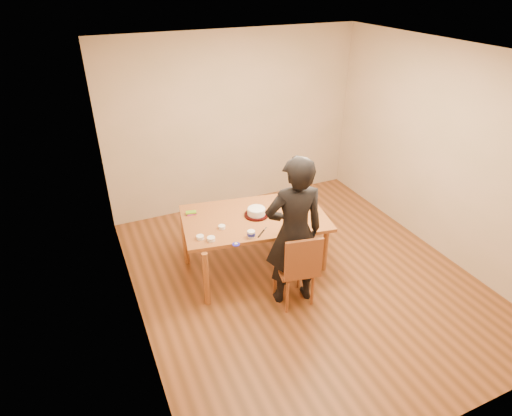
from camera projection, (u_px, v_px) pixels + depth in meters
name	position (u px, v px, depth m)	size (l,w,h in m)	color
room_shell	(294.00, 170.00, 5.03)	(4.00, 4.50, 2.70)	#5C3417
dining_table	(254.00, 218.00, 5.27)	(1.75, 1.04, 0.04)	brown
dining_chair	(294.00, 269.00, 4.85)	(0.38, 0.38, 0.04)	brown
cake_plate	(256.00, 215.00, 5.28)	(0.30, 0.30, 0.02)	#B90C10
cake	(256.00, 212.00, 5.25)	(0.22, 0.22, 0.07)	white
frosting_dome	(256.00, 208.00, 5.23)	(0.22, 0.22, 0.03)	white
frosting_tub	(251.00, 234.00, 4.85)	(0.09, 0.09, 0.08)	white
frosting_lid	(236.00, 244.00, 4.73)	(0.08, 0.08, 0.01)	#1F1BB2
frosting_dollop	(236.00, 243.00, 4.73)	(0.04, 0.04, 0.02)	white
ramekin_green	(211.00, 239.00, 4.79)	(0.09, 0.09, 0.04)	white
ramekin_yellow	(222.00, 227.00, 5.02)	(0.08, 0.08, 0.04)	white
ramekin_multi	(200.00, 237.00, 4.82)	(0.09, 0.09, 0.04)	white
candy_box_pink	(192.00, 214.00, 5.31)	(0.12, 0.06, 0.02)	#D1316C
candy_box_green	(191.00, 212.00, 5.30)	(0.13, 0.06, 0.02)	#24981C
spatula	(261.00, 233.00, 4.92)	(0.17, 0.02, 0.01)	black
person	(294.00, 233.00, 4.66)	(0.66, 0.43, 1.81)	black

